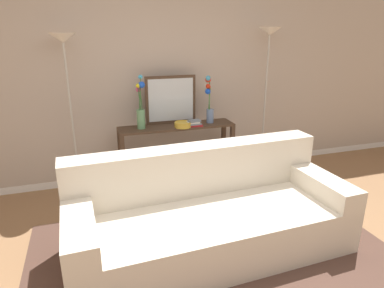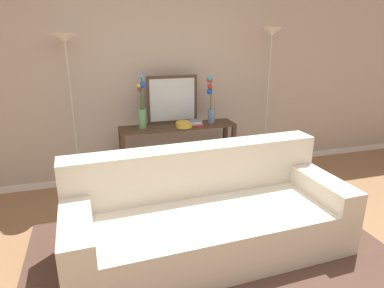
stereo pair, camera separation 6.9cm
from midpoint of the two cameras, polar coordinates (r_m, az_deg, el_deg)
name	(u,v)px [view 1 (the left image)]	position (r m, az deg, el deg)	size (l,w,h in m)	color
back_wall	(153,67)	(4.38, -7.11, 12.77)	(12.00, 0.15, 2.91)	white
area_rug	(215,256)	(3.12, 3.21, -18.42)	(3.16, 1.99, 0.01)	#51382D
couch	(208,217)	(3.08, 2.12, -12.19)	(2.47, 1.09, 0.88)	beige
console_table	(177,144)	(4.24, -3.01, 0.05)	(1.44, 0.33, 0.78)	#473323
floor_lamp_left	(66,72)	(3.94, -20.98, 11.32)	(0.28, 0.28, 1.87)	#B7B2A8
floor_lamp_right	(268,61)	(4.53, 12.29, 13.53)	(0.28, 0.28, 1.94)	#B7B2A8
wall_mirror	(171,100)	(4.22, -4.07, 7.48)	(0.64, 0.02, 0.59)	#473323
vase_tall_flowers	(141,109)	(4.02, -9.17, 5.87)	(0.11, 0.13, 0.63)	#669E6B
vase_short_flowers	(209,101)	(4.24, 2.45, 7.33)	(0.11, 0.11, 0.59)	#6B84AD
fruit_bowl	(183,124)	(4.08, -2.06, 3.34)	(0.20, 0.20, 0.07)	gold
book_stack	(194,123)	(4.12, -0.15, 3.52)	(0.20, 0.14, 0.08)	maroon
book_row_under_console	(148,183)	(4.34, -7.98, -6.53)	(0.38, 0.17, 0.13)	maroon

